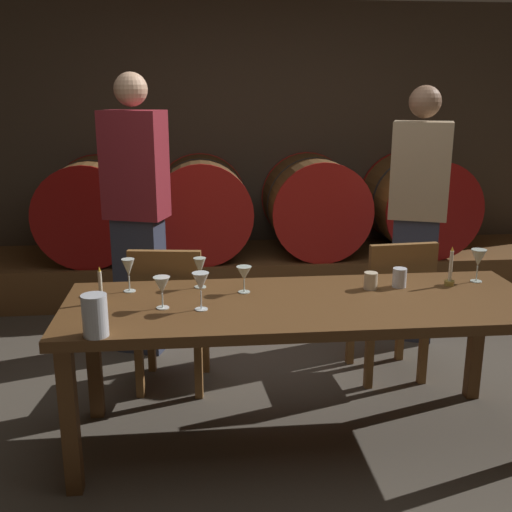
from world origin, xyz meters
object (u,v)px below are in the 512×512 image
Objects in this scene: candle_left at (101,293)px; guest_right at (417,214)px; wine_glass_far_right at (478,259)px; wine_barrel_far_left at (93,209)px; wine_glass_center_left at (200,267)px; cup_right at (399,278)px; chair_left at (170,312)px; wine_barrel_far_right at (418,203)px; guest_left at (137,214)px; wine_glass_far_left at (128,269)px; dining_table at (302,315)px; wine_barrel_center_left at (201,207)px; wine_glass_center_right at (201,283)px; cup_left at (371,281)px; chair_right at (393,303)px; wine_glass_left at (162,286)px; wine_glass_right at (244,274)px; wine_barrel_center_right at (314,205)px; pitcher at (95,315)px; candle_right at (450,275)px.

guest_right is at bearing 30.68° from candle_left.
candle_left reaches higher than wine_glass_far_right.
wine_barrel_far_left reaches higher than wine_glass_center_left.
chair_left is at bearing 160.26° from cup_right.
wine_barrel_far_right is at bearing 67.77° from cup_right.
wine_glass_center_left is (0.39, -0.95, -0.09)m from guest_left.
guest_right is 2.10m from wine_glass_far_left.
guest_right reaches higher than dining_table.
wine_glass_center_right is (-0.03, -2.45, 0.11)m from wine_barrel_center_left.
wine_glass_center_right is 2.05× the size of cup_left.
chair_right is (0.66, 0.61, -0.18)m from dining_table.
wine_glass_left is at bearing 168.05° from wine_glass_center_right.
guest_right reaches higher than wine_barrel_far_right.
chair_left is at bearing 64.01° from wine_glass_far_left.
guest_left is 11.69× the size of wine_glass_center_left.
cup_right is at bearing 0.48° from wine_glass_right.
wine_barrel_center_left is 0.97m from wine_barrel_center_right.
wine_glass_right is at bearing 37.29° from pitcher.
wine_barrel_far_left is 4.95× the size of wine_glass_far_left.
cup_left is (1.30, 0.49, -0.05)m from pitcher.
cup_right is (1.49, 0.10, 0.00)m from candle_left.
candle_left is 1.02× the size of pitcher.
chair_left is at bearing 156.74° from cup_left.
wine_barrel_center_left is 8.45× the size of cup_right.
wine_glass_far_left reaches higher than wine_glass_right.
wine_glass_left is at bearing -171.46° from wine_glass_far_right.
wine_glass_center_left is (0.18, 0.29, -0.00)m from wine_glass_left.
wine_glass_left is 1.13× the size of wine_glass_right.
guest_left is 21.08× the size of cup_left.
guest_right is 1.26m from cup_left.
chair_left is 0.68m from wine_glass_right.
pitcher reaches higher than chair_left.
wine_barrel_center_right is 0.46× the size of guest_left.
wine_glass_right is (0.61, -1.05, -0.11)m from guest_left.
wine_glass_center_right is (0.87, -2.45, 0.11)m from wine_barrel_far_left.
wine_barrel_center_right reaches higher than wine_glass_center_left.
wine_glass_center_left is at bearing -90.83° from wine_barrel_center_left.
pitcher is at bearing -84.86° from candle_left.
guest_right is at bearing 41.13° from wine_glass_center_right.
wine_barrel_center_right is at bearing 62.14° from pitcher.
wine_barrel_far_right is 6.23× the size of wine_glass_right.
wine_barrel_far_right is (1.89, 0.00, 0.00)m from wine_barrel_center_left.
wine_glass_center_left is (-1.28, 0.09, 0.05)m from candle_right.
wine_barrel_far_left reaches higher than wine_glass_center_right.
wine_barrel_far_left is at bearing 109.56° from wine_glass_center_right.
dining_table is 10.92× the size of candle_right.
cup_right is (0.02, -2.21, 0.03)m from wine_barrel_center_right.
wine_glass_left is at bearing -121.29° from wine_glass_center_left.
wine_barrel_far_left is 1.93m from chair_left.
wine_barrel_center_left reaches higher than cup_left.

